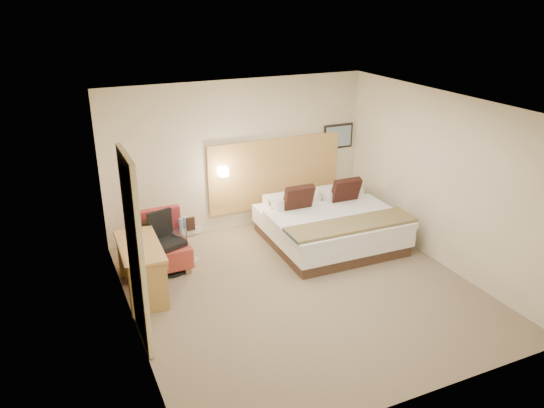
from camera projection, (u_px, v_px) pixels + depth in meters
name	position (u px, v px, depth m)	size (l,w,h in m)	color
floor	(302.00, 289.00, 7.79)	(4.80, 5.00, 0.02)	#786751
ceiling	(306.00, 105.00, 6.78)	(4.80, 5.00, 0.02)	white
wall_back	(239.00, 156.00, 9.41)	(4.80, 0.02, 2.70)	beige
wall_front	(423.00, 291.00, 5.16)	(4.80, 0.02, 2.70)	beige
wall_left	(126.00, 234.00, 6.36)	(0.02, 5.00, 2.70)	beige
wall_right	(442.00, 180.00, 8.20)	(0.02, 5.00, 2.70)	beige
headboard_panel	(275.00, 173.00, 9.79)	(2.60, 0.04, 1.30)	#BC8949
art_frame	(338.00, 136.00, 10.10)	(0.62, 0.03, 0.47)	black
art_canvas	(339.00, 136.00, 10.08)	(0.54, 0.01, 0.39)	#758CA1
lamp_arm	(222.00, 171.00, 9.27)	(0.02, 0.02, 0.12)	white
lamp_shade	(223.00, 172.00, 9.22)	(0.15, 0.15, 0.15)	#F6E4BF
curtain	(135.00, 252.00, 6.22)	(0.06, 0.90, 2.42)	beige
bottle_a	(181.00, 224.00, 8.37)	(0.06, 0.06, 0.20)	#84A2CC
bottle_b	(185.00, 223.00, 8.43)	(0.06, 0.06, 0.20)	#94CDE5
menu_folder	(191.00, 224.00, 8.36)	(0.13, 0.05, 0.22)	#361D16
bed	(329.00, 225.00, 9.12)	(2.17, 2.10, 1.04)	#422D21
lounge_chair	(159.00, 247.00, 8.26)	(0.87, 0.77, 0.90)	tan
side_table	(188.00, 244.00, 8.50)	(0.52, 0.52, 0.55)	silver
desk	(142.00, 255.00, 7.47)	(0.61, 1.25, 0.77)	#BC8949
desk_chair	(167.00, 247.00, 8.19)	(0.68, 0.68, 0.94)	black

